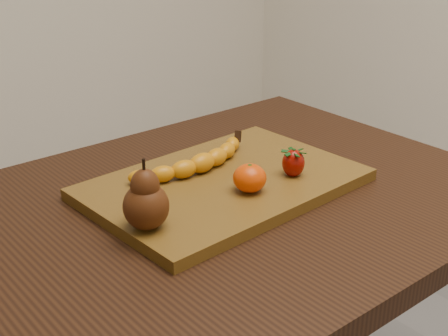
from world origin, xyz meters
TOP-DOWN VIEW (x-y plane):
  - table at (0.00, 0.00)m, footprint 1.00×0.70m
  - cutting_board at (0.05, 0.02)m, footprint 0.46×0.32m
  - banana at (0.04, 0.07)m, footprint 0.22×0.07m
  - pear at (-0.14, -0.04)m, footprint 0.08×0.08m
  - mandarin at (0.05, -0.04)m, footprint 0.05×0.05m
  - strawberry at (0.15, -0.04)m, footprint 0.04×0.04m

SIDE VIEW (x-z plane):
  - table at x=0.00m, z-range 0.28..1.04m
  - cutting_board at x=0.05m, z-range 0.76..0.78m
  - banana at x=0.04m, z-range 0.78..0.81m
  - mandarin at x=0.05m, z-range 0.78..0.83m
  - strawberry at x=0.15m, z-range 0.78..0.83m
  - pear at x=-0.14m, z-range 0.78..0.88m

